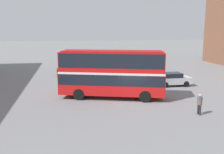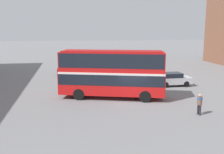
{
  "view_description": "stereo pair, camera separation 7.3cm",
  "coord_description": "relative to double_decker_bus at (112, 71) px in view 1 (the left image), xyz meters",
  "views": [
    {
      "loc": [
        -5.69,
        -22.89,
        6.75
      ],
      "look_at": [
        -1.52,
        1.61,
        2.08
      ],
      "focal_mm": 42.0,
      "sensor_mm": 36.0,
      "label": 1
    },
    {
      "loc": [
        -5.61,
        -22.9,
        6.75
      ],
      "look_at": [
        -1.52,
        1.61,
        2.08
      ],
      "focal_mm": 42.0,
      "sensor_mm": 36.0,
      "label": 2
    }
  ],
  "objects": [
    {
      "name": "double_decker_bus",
      "position": [
        0.0,
        0.0,
        0.0
      ],
      "size": [
        10.38,
        5.37,
        4.62
      ],
      "rotation": [
        0.0,
        0.0,
        -0.29
      ],
      "color": "red",
      "rests_on": "ground_plane"
    },
    {
      "name": "ground_plane",
      "position": [
        1.51,
        -1.61,
        -2.66
      ],
      "size": [
        240.0,
        240.0,
        0.0
      ],
      "primitive_type": "plane",
      "color": "slate"
    },
    {
      "name": "pedestrian_foreground",
      "position": [
        5.93,
        -6.15,
        -1.62
      ],
      "size": [
        0.45,
        0.45,
        1.69
      ],
      "rotation": [
        0.0,
        0.0,
        3.24
      ],
      "color": "#232328",
      "rests_on": "ground_plane"
    },
    {
      "name": "parked_car_kerb_far",
      "position": [
        7.99,
        4.14,
        -1.86
      ],
      "size": [
        4.11,
        1.85,
        1.56
      ],
      "rotation": [
        0.0,
        0.0,
        0.0
      ],
      "color": "silver",
      "rests_on": "ground_plane"
    },
    {
      "name": "parked_car_kerb_near",
      "position": [
        7.5,
        15.38,
        -1.9
      ],
      "size": [
        4.91,
        2.93,
        1.49
      ],
      "rotation": [
        0.0,
        0.0,
        0.24
      ],
      "color": "black",
      "rests_on": "ground_plane"
    },
    {
      "name": "parked_car_side_street",
      "position": [
        -3.78,
        13.6,
        -1.89
      ],
      "size": [
        4.11,
        1.9,
        1.55
      ],
      "rotation": [
        0.0,
        0.0,
        0.02
      ],
      "color": "maroon",
      "rests_on": "ground_plane"
    }
  ]
}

